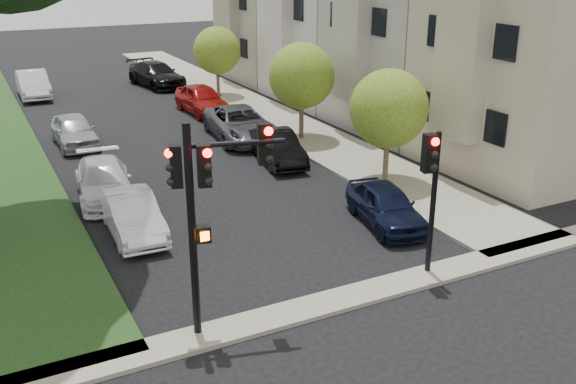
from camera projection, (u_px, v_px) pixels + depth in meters
name	position (u px, v px, depth m)	size (l,w,h in m)	color
ground	(387.00, 341.00, 14.76)	(140.00, 140.00, 0.00)	black
sidewalk_right	(242.00, 103.00, 37.60)	(3.50, 44.00, 0.12)	gray
sidewalk_cross	(342.00, 300.00, 16.40)	(60.00, 1.00, 0.12)	gray
small_tree_a	(389.00, 109.00, 23.77)	(2.95, 2.95, 4.42)	#4C4134
small_tree_b	(302.00, 76.00, 29.39)	(3.05, 3.05, 4.58)	#4C4134
small_tree_c	(217.00, 51.00, 38.39)	(2.83, 2.83, 4.24)	#4C4134
traffic_signal_main	(207.00, 191.00, 13.92)	(2.50, 0.76, 5.12)	black
traffic_signal_secondary	(431.00, 178.00, 16.77)	(0.55, 0.44, 4.09)	black
car_parked_0	(386.00, 205.00, 20.84)	(1.59, 3.94, 1.34)	black
car_parked_1	(278.00, 147.00, 26.95)	(1.44, 4.14, 1.37)	black
car_parked_2	(240.00, 124.00, 30.35)	(2.51, 5.44, 1.51)	#3F4247
car_parked_3	(202.00, 99.00, 35.19)	(1.87, 4.64, 1.58)	maroon
car_parked_4	(156.00, 74.00, 42.23)	(2.20, 5.42, 1.57)	black
car_parked_5	(132.00, 215.00, 20.08)	(1.42, 4.08, 1.34)	silver
car_parked_6	(104.00, 181.00, 23.04)	(1.88, 4.62, 1.34)	silver
car_parked_7	(74.00, 131.00, 29.31)	(1.70, 4.22, 1.44)	#999BA0
car_parked_9	(33.00, 84.00, 39.07)	(1.68, 4.83, 1.59)	silver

